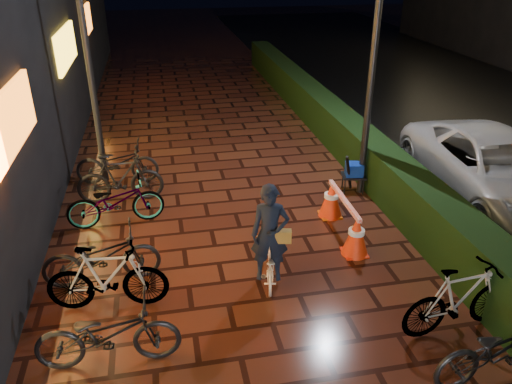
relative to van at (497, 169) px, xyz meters
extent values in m
plane|color=#381911|center=(-5.41, -3.97, -0.72)|extent=(80.00, 80.00, 0.00)
cube|color=black|center=(-2.11, 4.03, -0.22)|extent=(0.70, 20.00, 1.00)
imported|color=silver|center=(0.00, 0.00, 0.00)|extent=(2.67, 5.24, 1.42)
cube|color=orange|center=(-8.86, -0.97, 1.88)|extent=(0.08, 3.00, 0.90)
cube|color=yellow|center=(-8.86, 5.03, 1.88)|extent=(0.08, 2.80, 0.90)
cube|color=orange|center=(-8.86, 10.03, 1.88)|extent=(0.08, 2.20, 0.90)
cylinder|color=black|center=(-2.56, 0.93, 1.87)|extent=(0.18, 0.18, 5.18)
cylinder|color=black|center=(-8.09, 2.69, 1.85)|extent=(0.17, 0.17, 5.13)
imported|color=white|center=(-5.22, -1.80, -0.40)|extent=(0.66, 1.26, 0.63)
imported|color=black|center=(-5.24, -1.89, 0.20)|extent=(0.66, 0.50, 1.61)
cube|color=olive|center=(-5.06, -1.95, 0.17)|extent=(0.30, 0.18, 0.21)
cone|color=red|center=(-3.59, -1.36, -0.34)|extent=(0.47, 0.47, 0.75)
cone|color=red|center=(-3.56, 0.03, -0.34)|extent=(0.47, 0.47, 0.75)
cube|color=#FF2C0D|center=(-3.59, -1.36, -0.70)|extent=(0.41, 0.41, 0.03)
cube|color=orange|center=(-3.56, 0.03, -0.70)|extent=(0.41, 0.41, 0.03)
cube|color=red|center=(-3.57, -0.67, -0.01)|extent=(0.11, 1.61, 0.07)
cube|color=black|center=(-2.72, 0.99, -0.35)|extent=(0.58, 0.51, 0.04)
cylinder|color=black|center=(-2.95, 0.87, -0.54)|extent=(0.03, 0.03, 0.35)
cylinder|color=black|center=(-2.56, 0.78, -0.54)|extent=(0.03, 0.03, 0.35)
cylinder|color=black|center=(-2.88, 1.19, -0.54)|extent=(0.03, 0.03, 0.35)
cylinder|color=black|center=(-2.48, 1.10, -0.54)|extent=(0.03, 0.03, 0.35)
cube|color=#0B2994|center=(-2.72, 0.99, -0.19)|extent=(0.42, 0.38, 0.27)
cylinder|color=black|center=(-2.88, 0.88, -0.21)|extent=(0.31, 0.31, 0.88)
imported|color=black|center=(-7.70, -2.00, -0.18)|extent=(1.81, 0.67, 1.06)
imported|color=black|center=(-7.77, 2.46, -0.24)|extent=(1.88, 0.80, 0.96)
imported|color=black|center=(-7.62, -3.15, -0.24)|extent=(1.85, 0.71, 0.96)
imported|color=black|center=(-7.71, 0.54, -0.24)|extent=(1.88, 0.83, 0.96)
imported|color=black|center=(-7.66, 1.49, -0.18)|extent=(1.78, 0.52, 1.06)
imported|color=black|center=(-7.84, -1.34, -0.24)|extent=(1.85, 0.73, 0.96)
imported|color=black|center=(-2.91, -3.45, -0.18)|extent=(1.81, 0.67, 1.06)
imported|color=black|center=(-2.91, -4.35, -0.24)|extent=(1.87, 0.79, 0.96)
camera|label=1|loc=(-6.74, -8.25, 4.18)|focal=35.00mm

